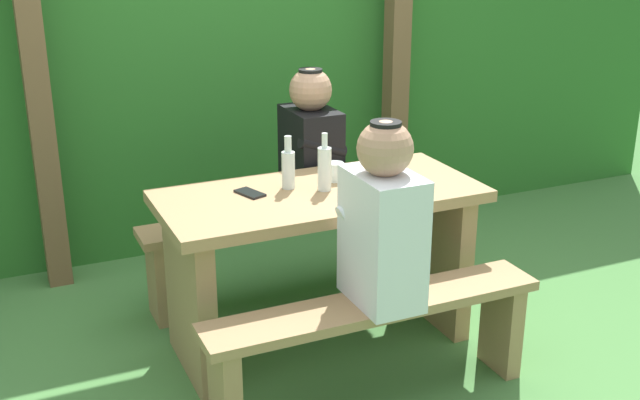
{
  "coord_description": "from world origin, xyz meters",
  "views": [
    {
      "loc": [
        -1.33,
        -2.95,
        1.87
      ],
      "look_at": [
        0.0,
        0.0,
        0.7
      ],
      "focal_mm": 44.49,
      "sensor_mm": 36.0,
      "label": 1
    }
  ],
  "objects_px": {
    "drinking_glass": "(335,172)",
    "bottle_left": "(380,155)",
    "bench_far": "(278,237)",
    "picnic_table": "(320,241)",
    "bench_near": "(374,331)",
    "bottle_right": "(325,168)",
    "cell_phone": "(250,193)",
    "person_black_coat": "(311,146)",
    "bottle_center": "(288,167)",
    "person_white_shirt": "(383,221)"
  },
  "relations": [
    {
      "from": "bench_near",
      "to": "drinking_glass",
      "type": "height_order",
      "value": "drinking_glass"
    },
    {
      "from": "person_white_shirt",
      "to": "cell_phone",
      "type": "bearing_deg",
      "value": 117.92
    },
    {
      "from": "bench_far",
      "to": "bottle_right",
      "type": "distance_m",
      "value": 0.74
    },
    {
      "from": "picnic_table",
      "to": "bench_far",
      "type": "relative_size",
      "value": 1.0
    },
    {
      "from": "bench_near",
      "to": "person_black_coat",
      "type": "distance_m",
      "value": 1.16
    },
    {
      "from": "person_white_shirt",
      "to": "bottle_center",
      "type": "relative_size",
      "value": 3.07
    },
    {
      "from": "bottle_left",
      "to": "drinking_glass",
      "type": "bearing_deg",
      "value": 179.22
    },
    {
      "from": "bench_near",
      "to": "cell_phone",
      "type": "relative_size",
      "value": 10.0
    },
    {
      "from": "picnic_table",
      "to": "bench_far",
      "type": "distance_m",
      "value": 0.55
    },
    {
      "from": "bench_near",
      "to": "bottle_left",
      "type": "distance_m",
      "value": 0.87
    },
    {
      "from": "bottle_center",
      "to": "person_white_shirt",
      "type": "bearing_deg",
      "value": -77.43
    },
    {
      "from": "bottle_left",
      "to": "cell_phone",
      "type": "xyz_separation_m",
      "value": [
        -0.63,
        -0.02,
        -0.09
      ]
    },
    {
      "from": "bench_far",
      "to": "drinking_glass",
      "type": "distance_m",
      "value": 0.64
    },
    {
      "from": "bottle_right",
      "to": "cell_phone",
      "type": "relative_size",
      "value": 1.82
    },
    {
      "from": "picnic_table",
      "to": "bench_near",
      "type": "height_order",
      "value": "picnic_table"
    },
    {
      "from": "drinking_glass",
      "to": "bottle_left",
      "type": "relative_size",
      "value": 0.38
    },
    {
      "from": "bench_far",
      "to": "bottle_center",
      "type": "height_order",
      "value": "bottle_center"
    },
    {
      "from": "picnic_table",
      "to": "drinking_glass",
      "type": "height_order",
      "value": "drinking_glass"
    },
    {
      "from": "drinking_glass",
      "to": "bottle_center",
      "type": "relative_size",
      "value": 0.36
    },
    {
      "from": "picnic_table",
      "to": "bench_far",
      "type": "bearing_deg",
      "value": 90.0
    },
    {
      "from": "bench_far",
      "to": "bench_near",
      "type": "bearing_deg",
      "value": -90.0
    },
    {
      "from": "bench_far",
      "to": "bottle_left",
      "type": "xyz_separation_m",
      "value": [
        0.34,
        -0.43,
        0.51
      ]
    },
    {
      "from": "bottle_right",
      "to": "bottle_left",
      "type": "bearing_deg",
      "value": 16.96
    },
    {
      "from": "bench_near",
      "to": "drinking_glass",
      "type": "xyz_separation_m",
      "value": [
        0.12,
        0.62,
        0.46
      ]
    },
    {
      "from": "picnic_table",
      "to": "drinking_glass",
      "type": "relative_size",
      "value": 16.77
    },
    {
      "from": "bench_far",
      "to": "person_black_coat",
      "type": "height_order",
      "value": "person_black_coat"
    },
    {
      "from": "drinking_glass",
      "to": "bottle_left",
      "type": "xyz_separation_m",
      "value": [
        0.22,
        -0.0,
        0.05
      ]
    },
    {
      "from": "bench_far",
      "to": "bottle_right",
      "type": "relative_size",
      "value": 5.5
    },
    {
      "from": "bottle_right",
      "to": "bottle_center",
      "type": "height_order",
      "value": "bottle_right"
    },
    {
      "from": "person_white_shirt",
      "to": "bottle_center",
      "type": "distance_m",
      "value": 0.63
    },
    {
      "from": "person_black_coat",
      "to": "bottle_left",
      "type": "relative_size",
      "value": 3.23
    },
    {
      "from": "person_white_shirt",
      "to": "person_black_coat",
      "type": "xyz_separation_m",
      "value": [
        0.16,
        1.04,
        0.0
      ]
    },
    {
      "from": "bench_far",
      "to": "cell_phone",
      "type": "distance_m",
      "value": 0.68
    },
    {
      "from": "bench_far",
      "to": "bottle_center",
      "type": "distance_m",
      "value": 0.68
    },
    {
      "from": "person_black_coat",
      "to": "bottle_right",
      "type": "relative_size",
      "value": 2.83
    },
    {
      "from": "bottle_left",
      "to": "cell_phone",
      "type": "relative_size",
      "value": 1.59
    },
    {
      "from": "bench_far",
      "to": "bottle_right",
      "type": "height_order",
      "value": "bottle_right"
    },
    {
      "from": "bench_far",
      "to": "person_white_shirt",
      "type": "height_order",
      "value": "person_white_shirt"
    },
    {
      "from": "person_white_shirt",
      "to": "bottle_right",
      "type": "distance_m",
      "value": 0.52
    },
    {
      "from": "picnic_table",
      "to": "drinking_glass",
      "type": "distance_m",
      "value": 0.32
    },
    {
      "from": "person_black_coat",
      "to": "drinking_glass",
      "type": "distance_m",
      "value": 0.43
    },
    {
      "from": "picnic_table",
      "to": "bottle_left",
      "type": "xyz_separation_m",
      "value": [
        0.34,
        0.09,
        0.33
      ]
    },
    {
      "from": "bottle_center",
      "to": "cell_phone",
      "type": "bearing_deg",
      "value": -177.2
    },
    {
      "from": "bench_near",
      "to": "person_black_coat",
      "type": "xyz_separation_m",
      "value": [
        0.18,
        1.04,
        0.46
      ]
    },
    {
      "from": "picnic_table",
      "to": "bottle_right",
      "type": "xyz_separation_m",
      "value": [
        0.02,
        -0.0,
        0.34
      ]
    },
    {
      "from": "drinking_glass",
      "to": "cell_phone",
      "type": "relative_size",
      "value": 0.6
    },
    {
      "from": "person_white_shirt",
      "to": "cell_phone",
      "type": "relative_size",
      "value": 5.14
    },
    {
      "from": "picnic_table",
      "to": "bottle_right",
      "type": "distance_m",
      "value": 0.34
    },
    {
      "from": "person_white_shirt",
      "to": "cell_phone",
      "type": "xyz_separation_m",
      "value": [
        -0.32,
        0.6,
        -0.04
      ]
    },
    {
      "from": "person_black_coat",
      "to": "bottle_center",
      "type": "height_order",
      "value": "person_black_coat"
    }
  ]
}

